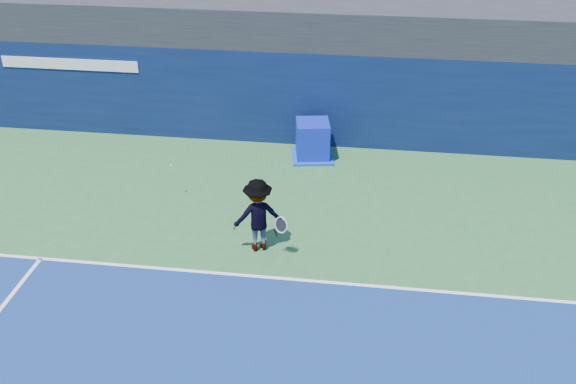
% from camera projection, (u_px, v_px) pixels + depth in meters
% --- Properties ---
extents(ground, '(80.00, 80.00, 0.00)m').
position_uv_depth(ground, '(219.00, 373.00, 12.01)').
color(ground, '#2C6232').
rests_on(ground, ground).
extents(baseline, '(24.00, 0.10, 0.01)m').
position_uv_depth(baseline, '(248.00, 276.00, 14.58)').
color(baseline, white).
rests_on(baseline, ground).
extents(stadium_band, '(36.00, 3.00, 1.20)m').
position_uv_depth(stadium_band, '(295.00, 20.00, 20.09)').
color(stadium_band, black).
rests_on(stadium_band, back_wall_assembly).
extents(back_wall_assembly, '(36.00, 1.03, 3.00)m').
position_uv_depth(back_wall_assembly, '(291.00, 94.00, 20.28)').
color(back_wall_assembly, '#0B173E').
rests_on(back_wall_assembly, ground).
extents(equipment_cart, '(1.42, 1.42, 1.18)m').
position_uv_depth(equipment_cart, '(312.00, 141.00, 19.51)').
color(equipment_cart, '#0C1AAA').
rests_on(equipment_cart, ground).
extents(tennis_player, '(1.44, 1.06, 1.86)m').
position_uv_depth(tennis_player, '(258.00, 215.00, 15.09)').
color(tennis_player, silver).
rests_on(tennis_player, ground).
extents(tennis_ball, '(0.07, 0.07, 0.07)m').
position_uv_depth(tennis_ball, '(171.00, 165.00, 17.17)').
color(tennis_ball, '#B5DD18').
rests_on(tennis_ball, ground).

